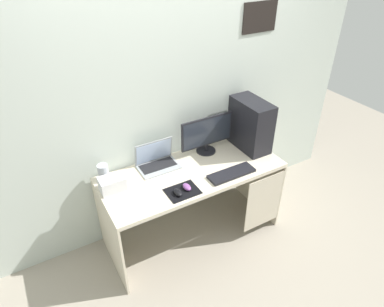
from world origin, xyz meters
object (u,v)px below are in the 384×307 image
(keyboard, at_px, (232,173))
(pc_tower, at_px, (250,125))
(speaker, at_px, (103,173))
(projector, at_px, (112,184))
(mouse_right, at_px, (178,192))
(laptop, at_px, (157,161))
(monitor, at_px, (207,134))
(mouse_left, at_px, (187,187))

(keyboard, bearing_deg, pc_tower, 35.84)
(speaker, bearing_deg, keyboard, -25.96)
(projector, bearing_deg, mouse_right, -36.57)
(laptop, relative_size, keyboard, 0.84)
(pc_tower, bearing_deg, monitor, 163.07)
(speaker, bearing_deg, mouse_right, -46.91)
(mouse_left, bearing_deg, speaker, 140.17)
(pc_tower, relative_size, monitor, 0.91)
(projector, bearing_deg, pc_tower, -0.80)
(keyboard, distance_m, mouse_right, 0.52)
(laptop, height_order, keyboard, laptop)
(monitor, bearing_deg, keyboard, -90.40)
(monitor, relative_size, keyboard, 1.25)
(monitor, bearing_deg, mouse_left, -137.52)
(pc_tower, relative_size, mouse_right, 4.96)
(laptop, xyz_separation_m, speaker, (-0.47, 0.03, 0.03))
(pc_tower, height_order, keyboard, pc_tower)
(pc_tower, height_order, monitor, pc_tower)
(monitor, xyz_separation_m, projector, (-0.95, -0.10, -0.13))
(speaker, xyz_separation_m, mouse_right, (0.44, -0.47, -0.05))
(projector, relative_size, keyboard, 0.48)
(pc_tower, bearing_deg, speaker, 172.54)
(monitor, distance_m, mouse_left, 0.60)
(monitor, xyz_separation_m, speaker, (-0.97, 0.06, -0.12))
(laptop, bearing_deg, speaker, 175.73)
(projector, bearing_deg, speaker, 97.13)
(pc_tower, xyz_separation_m, mouse_right, (-0.92, -0.30, -0.22))
(mouse_left, bearing_deg, mouse_right, -165.26)
(pc_tower, bearing_deg, keyboard, -144.16)
(monitor, xyz_separation_m, mouse_left, (-0.43, -0.39, -0.17))
(laptop, bearing_deg, mouse_left, -80.32)
(keyboard, relative_size, mouse_left, 4.38)
(speaker, height_order, mouse_left, speaker)
(projector, distance_m, keyboard, 0.99)
(monitor, distance_m, speaker, 0.98)
(laptop, xyz_separation_m, mouse_right, (-0.02, -0.44, -0.02))
(monitor, xyz_separation_m, keyboard, (-0.00, -0.41, -0.18))
(laptop, xyz_separation_m, projector, (-0.45, -0.13, 0.01))
(speaker, bearing_deg, laptop, -4.27)
(speaker, bearing_deg, pc_tower, -7.46)
(monitor, xyz_separation_m, mouse_right, (-0.52, -0.42, -0.17))
(projector, relative_size, mouse_left, 2.08)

